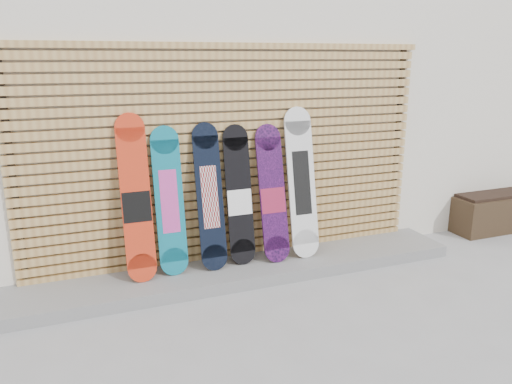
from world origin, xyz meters
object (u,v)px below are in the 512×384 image
(snowboard_3, at_px, (239,196))
(snowboard_4, at_px, (272,195))
(planter_box, at_px, (493,212))
(snowboard_1, at_px, (169,201))
(snowboard_2, at_px, (210,197))
(snowboard_5, at_px, (302,183))
(snowboard_0, at_px, (136,200))

(snowboard_3, xyz_separation_m, snowboard_4, (0.35, -0.04, -0.01))
(planter_box, bearing_deg, snowboard_3, -179.49)
(snowboard_3, bearing_deg, planter_box, 0.51)
(snowboard_1, relative_size, snowboard_2, 0.99)
(snowboard_2, relative_size, snowboard_5, 0.93)
(planter_box, height_order, snowboard_4, snowboard_4)
(snowboard_0, distance_m, snowboard_1, 0.32)
(snowboard_2, relative_size, snowboard_4, 1.03)
(snowboard_4, distance_m, snowboard_5, 0.34)
(snowboard_1, xyz_separation_m, snowboard_2, (0.39, -0.02, 0.01))
(planter_box, xyz_separation_m, snowboard_5, (-2.77, -0.06, 0.65))
(planter_box, relative_size, snowboard_3, 0.78)
(snowboard_0, xyz_separation_m, snowboard_3, (1.02, 0.02, -0.08))
(snowboard_2, height_order, snowboard_4, snowboard_2)
(snowboard_1, height_order, snowboard_3, snowboard_1)
(planter_box, height_order, snowboard_3, snowboard_3)
(snowboard_3, bearing_deg, snowboard_5, -2.90)
(planter_box, distance_m, snowboard_5, 2.84)
(snowboard_3, bearing_deg, snowboard_1, -179.98)
(snowboard_2, xyz_separation_m, snowboard_5, (0.99, -0.02, 0.06))
(snowboard_0, relative_size, snowboard_3, 1.11)
(snowboard_1, bearing_deg, snowboard_0, -175.57)
(snowboard_3, xyz_separation_m, snowboard_5, (0.68, -0.03, 0.09))
(snowboard_3, bearing_deg, snowboard_4, -6.45)
(snowboard_3, height_order, snowboard_4, snowboard_3)
(snowboard_0, relative_size, snowboard_2, 1.08)
(snowboard_2, relative_size, snowboard_3, 1.02)
(snowboard_4, relative_size, snowboard_5, 0.90)
(snowboard_2, bearing_deg, snowboard_5, -1.02)
(snowboard_4, bearing_deg, snowboard_2, 178.04)
(snowboard_2, bearing_deg, snowboard_4, -1.96)
(snowboard_5, bearing_deg, snowboard_4, -179.13)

